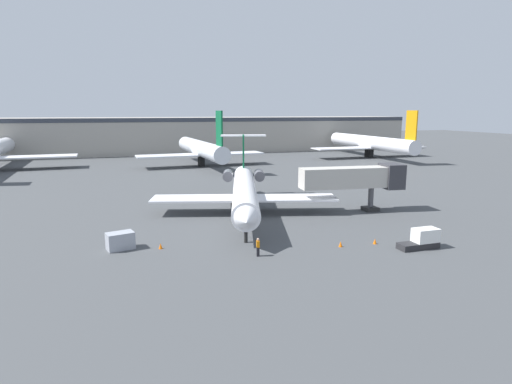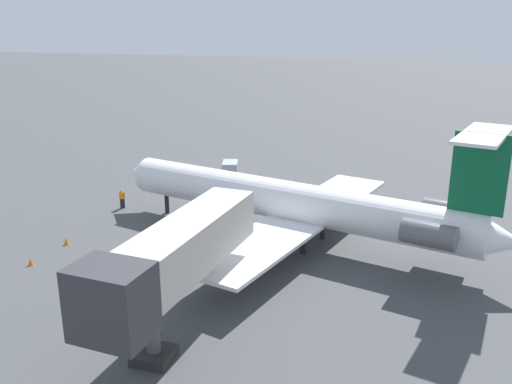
# 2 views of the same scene
# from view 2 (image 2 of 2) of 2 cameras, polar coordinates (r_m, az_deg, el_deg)

# --- Properties ---
(ground_plane) EXTENTS (400.00, 400.00, 0.10)m
(ground_plane) POSITION_cam_2_polar(r_m,az_deg,el_deg) (42.25, -1.47, -4.33)
(ground_plane) COLOR #424447
(regional_jet) EXTENTS (23.87, 30.87, 9.37)m
(regional_jet) POSITION_cam_2_polar(r_m,az_deg,el_deg) (39.52, 4.52, -1.06)
(regional_jet) COLOR white
(regional_jet) RESTS_ON ground_plane
(jet_bridge) EXTENTS (13.79, 4.12, 6.13)m
(jet_bridge) POSITION_cam_2_polar(r_m,az_deg,el_deg) (27.24, -8.97, -7.02)
(jet_bridge) COLOR #B7B2A8
(jet_bridge) RESTS_ON ground_plane
(ground_crew_marshaller) EXTENTS (0.32, 0.44, 1.69)m
(ground_crew_marshaller) POSITION_cam_2_polar(r_m,az_deg,el_deg) (48.85, -13.68, -0.66)
(ground_crew_marshaller) COLOR black
(ground_crew_marshaller) RESTS_ON ground_plane
(cargo_container_uld) EXTENTS (2.78, 2.11, 1.63)m
(cargo_container_uld) POSITION_cam_2_polar(r_m,az_deg,el_deg) (56.90, -2.68, 2.34)
(cargo_container_uld) COLOR #999EA8
(cargo_container_uld) RESTS_ON ground_plane
(traffic_cone_near) EXTENTS (0.36, 0.36, 0.55)m
(traffic_cone_near) POSITION_cam_2_polar(r_m,az_deg,el_deg) (42.31, -19.03, -4.82)
(traffic_cone_near) COLOR orange
(traffic_cone_near) RESTS_ON ground_plane
(traffic_cone_mid) EXTENTS (0.36, 0.36, 0.55)m
(traffic_cone_mid) POSITION_cam_2_polar(r_m,az_deg,el_deg) (39.75, -22.28, -6.64)
(traffic_cone_mid) COLOR orange
(traffic_cone_mid) RESTS_ON ground_plane
(traffic_cone_far) EXTENTS (0.36, 0.36, 0.55)m
(traffic_cone_far) POSITION_cam_2_polar(r_m,az_deg,el_deg) (54.11, -4.96, 0.90)
(traffic_cone_far) COLOR orange
(traffic_cone_far) RESTS_ON ground_plane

